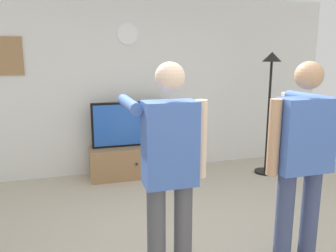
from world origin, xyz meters
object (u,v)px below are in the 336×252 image
Objects in this scene: wall_clock at (127,34)px; person_standing_nearer_couch at (301,159)px; floor_lamp at (270,88)px; television at (132,124)px; tv_stand at (134,161)px; person_standing_nearer_lamp at (169,168)px.

person_standing_nearer_couch is at bearing -74.55° from wall_clock.
wall_clock is at bearing 160.07° from floor_lamp.
person_standing_nearer_couch reaches higher than television.
tv_stand is 2.68m from person_standing_nearer_lamp.
person_standing_nearer_lamp reaches higher than television.
person_standing_nearer_lamp is at bearing -94.34° from wall_clock.
tv_stand is at bearing 167.74° from floor_lamp.
person_standing_nearer_lamp is (-0.22, -2.56, 0.76)m from tv_stand.
television is at bearing 166.48° from floor_lamp.
floor_lamp is (2.00, -0.43, 1.09)m from tv_stand.
wall_clock reaches higher than floor_lamp.
person_standing_nearer_lamp is (-0.22, -2.85, -1.12)m from wall_clock.
wall_clock is at bearing 85.66° from person_standing_nearer_lamp.
tv_stand is 4.20× the size of wall_clock.
tv_stand is at bearing 107.03° from person_standing_nearer_couch.
person_standing_nearer_couch is at bearing -6.61° from person_standing_nearer_lamp.
wall_clock is at bearing 90.00° from television.
floor_lamp is 3.09m from person_standing_nearer_lamp.
wall_clock reaches higher than television.
wall_clock is 3.28m from person_standing_nearer_couch.
television is 0.65× the size of floor_lamp.
floor_lamp reaches higher than television.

